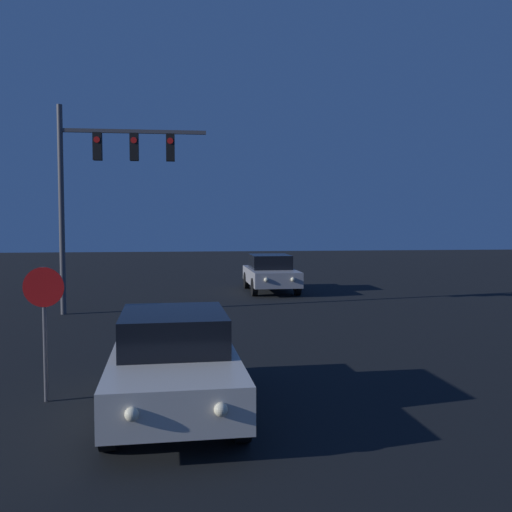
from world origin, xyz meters
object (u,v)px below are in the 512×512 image
(traffic_signal_mast, at_px, (102,173))
(stop_sign, at_px, (44,309))
(car_near, at_px, (174,361))
(car_far, at_px, (271,273))

(traffic_signal_mast, bearing_deg, stop_sign, -87.86)
(car_near, height_order, stop_sign, stop_sign)
(car_far, xyz_separation_m, traffic_signal_mast, (-6.38, -5.24, 3.85))
(traffic_signal_mast, height_order, stop_sign, traffic_signal_mast)
(car_near, distance_m, traffic_signal_mast, 11.20)
(traffic_signal_mast, xyz_separation_m, stop_sign, (0.35, -9.44, -3.08))
(car_near, xyz_separation_m, stop_sign, (-2.19, 0.77, 0.77))
(car_far, height_order, stop_sign, stop_sign)
(car_far, relative_size, traffic_signal_mast, 0.66)
(stop_sign, bearing_deg, traffic_signal_mast, 92.14)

